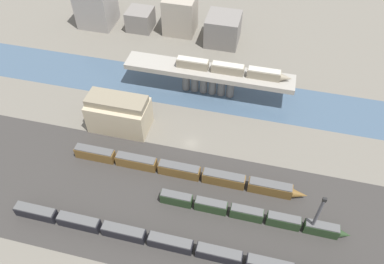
{
  "coord_description": "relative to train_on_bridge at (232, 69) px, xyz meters",
  "views": [
    {
      "loc": [
        19.48,
        -79.01,
        93.81
      ],
      "look_at": [
        0.0,
        1.32,
        4.2
      ],
      "focal_mm": 35.0,
      "sensor_mm": 36.0,
      "label": 1
    }
  ],
  "objects": [
    {
      "name": "signal_tower",
      "position": [
        30.86,
        -49.99,
        -4.0
      ],
      "size": [
        1.0,
        0.85,
        16.45
      ],
      "color": "#4C4C51",
      "rests_on": "ground"
    },
    {
      "name": "bridge",
      "position": [
        -8.33,
        0.0,
        -4.11
      ],
      "size": [
        61.57,
        8.89,
        10.49
      ],
      "color": "gray",
      "rests_on": "ground"
    },
    {
      "name": "city_block_center",
      "position": [
        -29.08,
        38.06,
        -4.06
      ],
      "size": [
        13.52,
        12.28,
        16.29
      ],
      "primitive_type": "cube",
      "color": "gray",
      "rests_on": "ground"
    },
    {
      "name": "city_block_left",
      "position": [
        -47.23,
        36.17,
        -7.74
      ],
      "size": [
        11.03,
        10.87,
        8.94
      ],
      "primitive_type": "cube",
      "color": "slate",
      "rests_on": "ground"
    },
    {
      "name": "ground_plane",
      "position": [
        -8.33,
        -26.64,
        -12.21
      ],
      "size": [
        400.0,
        400.0,
        0.0
      ],
      "primitive_type": "plane",
      "color": "#666056"
    },
    {
      "name": "train_yard_mid",
      "position": [
        14.2,
        -49.67,
        -10.25
      ],
      "size": [
        52.95,
        2.62,
        3.98
      ],
      "color": "#23381E",
      "rests_on": "ground"
    },
    {
      "name": "train_on_bridge",
      "position": [
        0.0,
        0.0,
        0.0
      ],
      "size": [
        41.0,
        2.96,
        3.53
      ],
      "color": "gray",
      "rests_on": "bridge"
    },
    {
      "name": "railbed_yard",
      "position": [
        -8.33,
        -50.64,
        -12.2
      ],
      "size": [
        280.0,
        42.0,
        0.01
      ],
      "primitive_type": "cube",
      "color": "#33302D",
      "rests_on": "ground"
    },
    {
      "name": "warehouse_building",
      "position": [
        -33.7,
        -24.53,
        -6.09
      ],
      "size": [
        20.08,
        10.96,
        12.87
      ],
      "color": "tan",
      "rests_on": "ground"
    },
    {
      "name": "train_yard_far",
      "position": [
        -7.44,
        -39.73,
        -10.14
      ],
      "size": [
        72.54,
        3.02,
        4.2
      ],
      "color": "brown",
      "rests_on": "ground"
    },
    {
      "name": "city_block_right",
      "position": [
        -9.1,
        34.24,
        -6.08
      ],
      "size": [
        14.0,
        14.26,
        12.26
      ],
      "primitive_type": "cube",
      "color": "slate",
      "rests_on": "ground"
    },
    {
      "name": "train_yard_near",
      "position": [
        2.96,
        -63.14,
        -10.39
      ],
      "size": [
        107.18,
        2.93,
        3.71
      ],
      "color": "black",
      "rests_on": "ground"
    },
    {
      "name": "river_water",
      "position": [
        -8.33,
        -0.0,
        -12.21
      ],
      "size": [
        320.0,
        20.3,
        0.01
      ],
      "primitive_type": "cube",
      "color": "#3D5166",
      "rests_on": "ground"
    }
  ]
}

